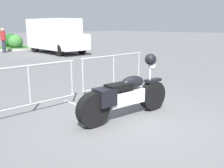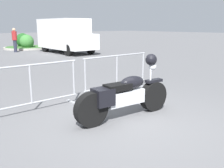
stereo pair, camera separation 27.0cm
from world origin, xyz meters
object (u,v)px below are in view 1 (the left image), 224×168
Objects in this scene: crowd_barrier_near at (30,89)px; pedestrian at (3,39)px; crowd_barrier_far at (114,73)px; delivery_van at (55,35)px; motorcycle at (126,95)px.

crowd_barrier_near is 1.35× the size of pedestrian.
crowd_barrier_near is at bearing 180.00° from crowd_barrier_far.
delivery_van is at bearing -83.09° from pedestrian.
crowd_barrier_far is 13.01m from pedestrian.
motorcycle is 1.00× the size of crowd_barrier_far.
motorcycle is 0.45× the size of delivery_van.
crowd_barrier_far is 1.35× the size of pedestrian.
motorcycle is 2.08m from crowd_barrier_near.
crowd_barrier_near is 0.45× the size of delivery_van.
pedestrian reaches higher than motorcycle.
delivery_van is at bearing 55.11° from crowd_barrier_near.
motorcycle is 1.00× the size of crowd_barrier_near.
delivery_van reaches higher than crowd_barrier_near.
delivery_van is at bearing 70.61° from motorcycle.
delivery_van reaches higher than motorcycle.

